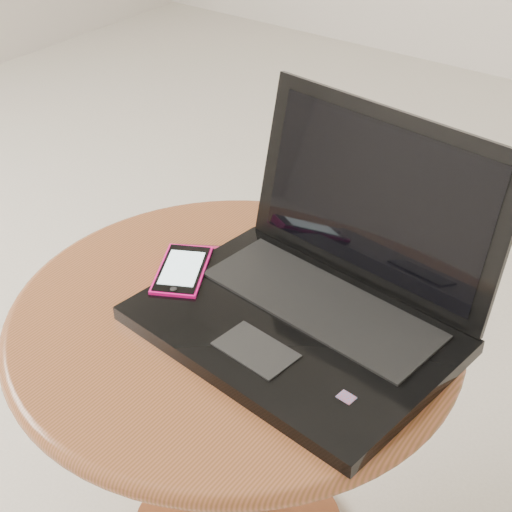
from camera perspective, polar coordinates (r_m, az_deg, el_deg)
The scene contains 4 objects.
table at distance 1.01m, azimuth -1.54°, elevation -8.31°, with size 0.55×0.55×0.44m.
laptop at distance 0.91m, azimuth 4.55°, elevation -2.51°, with size 0.38×0.33×0.23m.
phone_black at distance 1.00m, azimuth -4.55°, elevation -1.31°, with size 0.12×0.14×0.01m.
phone_pink at distance 0.99m, azimuth -5.40°, elevation -1.16°, with size 0.10×0.12×0.01m.
Camera 1 is at (0.38, -0.63, 1.03)m, focal length 55.02 mm.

